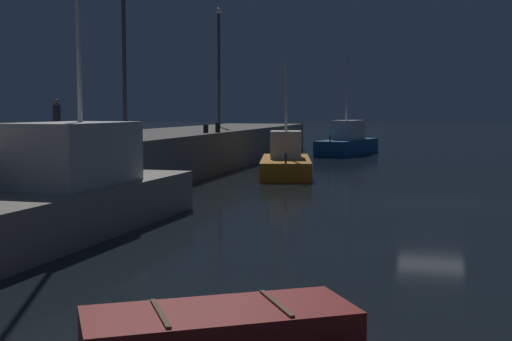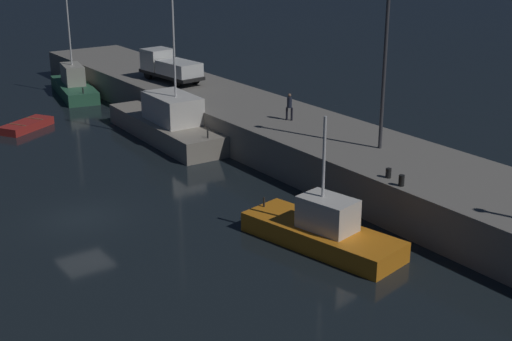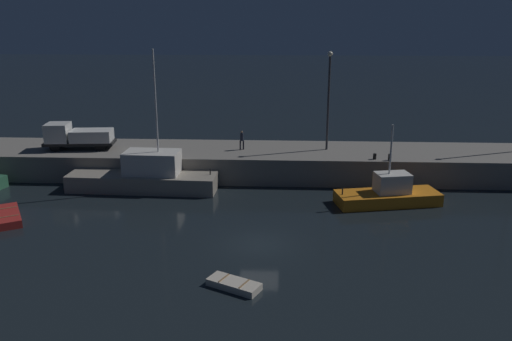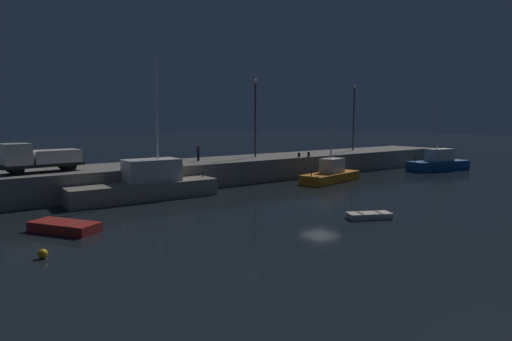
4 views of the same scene
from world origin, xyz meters
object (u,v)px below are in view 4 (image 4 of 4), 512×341
dinghy_orange_near (65,227)px  bollard_west (309,154)px  lamp_post_west (255,112)px  mooring_buoy_near (43,254)px  rowboat_white_mid (369,216)px  fishing_trawler_red (331,174)px  fishing_boat_orange (439,163)px  fishing_boat_white (145,185)px  lamp_post_east (354,113)px  dockworker (198,151)px  bollard_central (299,155)px  utility_truck (38,158)px

dinghy_orange_near → bollard_west: 29.52m
lamp_post_west → bollard_west: lamp_post_west is taller
mooring_buoy_near → rowboat_white_mid: bearing=-12.0°
rowboat_white_mid → lamp_post_west: lamp_post_west is taller
fishing_trawler_red → bollard_west: (0.77, 4.12, 1.79)m
lamp_post_west → bollard_west: size_ratio=15.80×
fishing_boat_orange → dinghy_orange_near: bearing=-175.8°
fishing_boat_white → rowboat_white_mid: size_ratio=4.01×
dinghy_orange_near → lamp_post_west: bearing=27.7°
lamp_post_east → dockworker: 24.49m
fishing_boat_white → dockworker: size_ratio=7.16×
fishing_boat_orange → dinghy_orange_near: (-45.90, -3.34, -0.70)m
dinghy_orange_near → rowboat_white_mid: size_ratio=1.43×
lamp_post_east → bollard_west: size_ratio=16.14×
dockworker → dinghy_orange_near: bearing=-143.2°
fishing_boat_orange → bollard_central: bearing=163.2°
fishing_boat_orange → utility_truck: fishing_boat_orange is taller
lamp_post_west → lamp_post_east: (16.60, 0.06, 0.09)m
lamp_post_west → bollard_west: (4.91, -3.45, -4.69)m
fishing_boat_white → fishing_boat_orange: fishing_boat_white is taller
fishing_trawler_red → utility_truck: 27.35m
fishing_boat_orange → utility_truck: bearing=170.0°
dinghy_orange_near → mooring_buoy_near: 5.06m
fishing_boat_white → mooring_buoy_near: bearing=-130.6°
fishing_boat_orange → bollard_west: size_ratio=16.18×
fishing_trawler_red → fishing_boat_white: size_ratio=0.67×
bollard_central → lamp_post_east: bearing=13.9°
lamp_post_west → utility_truck: lamp_post_west is taller
fishing_boat_white → bollard_west: (20.05, 1.48, 1.45)m
fishing_trawler_red → rowboat_white_mid: fishing_trawler_red is taller
dinghy_orange_near → lamp_post_east: size_ratio=0.50×
lamp_post_east → bollard_central: size_ratio=18.21×
mooring_buoy_near → lamp_post_east: size_ratio=0.05×
dinghy_orange_near → utility_truck: (0.96, 11.29, 3.19)m
lamp_post_west → dockworker: bearing=-176.5°
bollard_central → bollard_west: bearing=-15.7°
fishing_boat_orange → lamp_post_west: 25.15m
dinghy_orange_near → bollard_west: size_ratio=8.07×
lamp_post_west → dockworker: 8.55m
mooring_buoy_near → lamp_post_east: (41.89, 16.84, 7.13)m
rowboat_white_mid → bollard_west: (11.37, 17.35, 2.37)m
rowboat_white_mid → lamp_post_east: 31.91m
fishing_trawler_red → lamp_post_east: size_ratio=0.93×
fishing_trawler_red → dockworker: (-11.68, 7.11, 2.50)m
fishing_trawler_red → dockworker: size_ratio=4.77×
dinghy_orange_near → lamp_post_west: lamp_post_west is taller
fishing_trawler_red → rowboat_white_mid: bearing=-128.7°
lamp_post_east → mooring_buoy_near: bearing=-158.1°
mooring_buoy_near → dockworker: bearing=42.6°
rowboat_white_mid → bollard_central: bollard_central is taller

